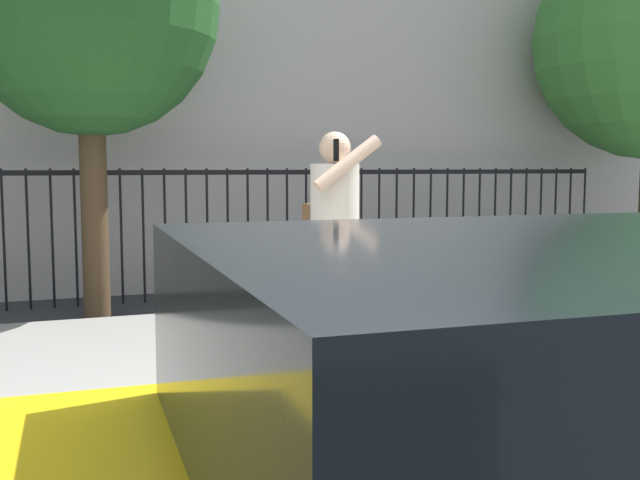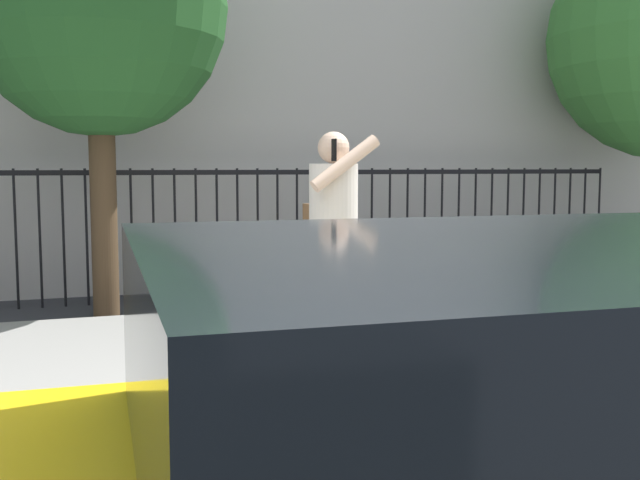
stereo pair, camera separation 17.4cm
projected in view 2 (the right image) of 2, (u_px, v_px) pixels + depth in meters
sidewalk at (258, 373)px, 5.60m from camera, size 28.00×4.40×0.15m
iron_fence at (186, 216)px, 9.01m from camera, size 12.03×0.04×1.60m
pedestrian_on_phone at (332, 235)px, 5.23m from camera, size 0.50×0.66×1.71m
street_bench at (496, 269)px, 7.06m from camera, size 1.60×0.45×0.95m
street_tree_mid at (98, 9)px, 7.76m from camera, size 2.70×2.70×4.63m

